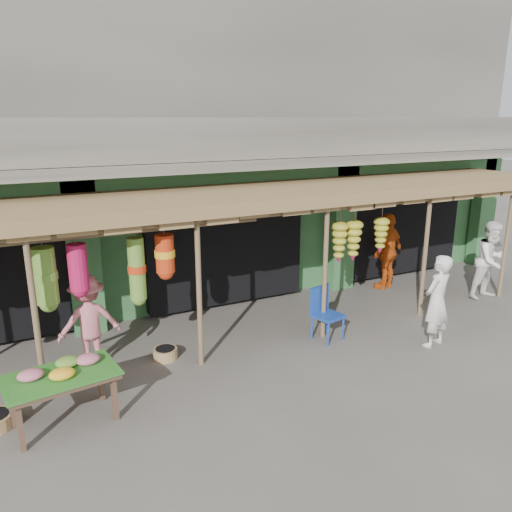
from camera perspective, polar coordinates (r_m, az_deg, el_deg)
name	(u,v)px	position (r m, az deg, el deg)	size (l,w,h in m)	color
ground	(272,342)	(9.57, 1.88, -9.82)	(80.00, 80.00, 0.00)	#514C47
building	(183,147)	(13.14, -8.35, 12.25)	(16.40, 6.80, 7.00)	gray
awning	(245,201)	(9.41, -1.24, 6.25)	(14.00, 2.70, 2.79)	brown
flower_table	(62,376)	(7.46, -21.33, -12.68)	(1.57, 1.06, 0.88)	#4F3828
blue_chair	(324,310)	(9.61, 7.82, -6.15)	(0.58, 0.59, 1.02)	#173B98
basket_right	(165,354)	(9.07, -10.32, -10.92)	(0.42, 0.42, 0.19)	#9B7148
person_front	(437,301)	(9.70, 19.95, -4.87)	(0.63, 0.42, 1.74)	silver
person_right	(491,260)	(12.72, 25.29, -0.44)	(0.89, 0.69, 1.84)	white
person_vendor	(388,251)	(12.60, 14.83, 0.54)	(1.10, 0.46, 1.88)	#CE5213
person_shopper	(89,321)	(8.89, -18.55, -7.10)	(1.03, 0.59, 1.60)	#D16E76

